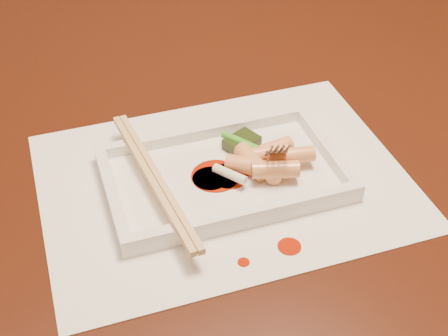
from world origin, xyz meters
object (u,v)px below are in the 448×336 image
object	(u,v)px
fork	(280,99)
table	(163,163)
placemat	(224,181)
chopstick_a	(150,178)
plate_base	(224,178)

from	to	relation	value
fork	table	bearing A→B (deg)	123.57
placemat	table	bearing A→B (deg)	100.83
table	fork	world-z (taller)	fork
chopstick_a	fork	xyz separation A→B (m)	(0.15, 0.02, 0.06)
plate_base	fork	world-z (taller)	fork
fork	chopstick_a	bearing A→B (deg)	-173.25
table	chopstick_a	distance (m)	0.22
chopstick_a	plate_base	bearing A→B (deg)	0.00
placemat	plate_base	bearing A→B (deg)	0.00
placemat	plate_base	xyz separation A→B (m)	(0.00, 0.00, 0.00)
plate_base	table	bearing A→B (deg)	100.83
fork	placemat	bearing A→B (deg)	-165.58
chopstick_a	placemat	bearing A→B (deg)	0.00
table	chopstick_a	size ratio (longest dim) A/B	5.93
placemat	fork	world-z (taller)	fork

